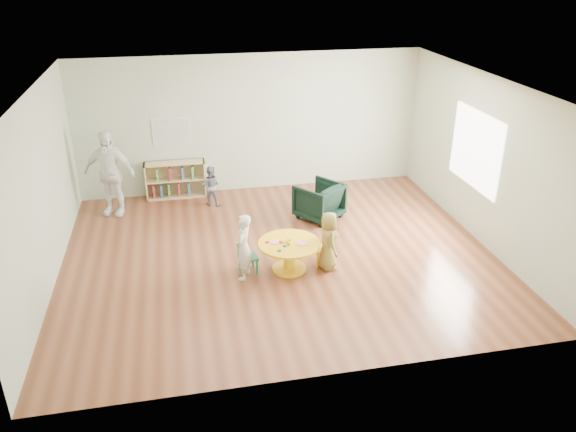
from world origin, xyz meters
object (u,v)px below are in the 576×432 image
at_px(activity_table, 289,251).
at_px(child_left, 244,247).
at_px(kid_chair_left, 246,257).
at_px(toddler, 211,186).
at_px(adult_caretaker, 109,173).
at_px(armchair, 319,201).
at_px(bookshelf, 175,180).
at_px(kid_chair_right, 328,248).
at_px(child_right, 328,241).

xyz_separation_m(activity_table, child_left, (-0.72, -0.08, 0.19)).
height_order(kid_chair_left, child_left, child_left).
relative_size(toddler, adult_caretaker, 0.49).
distance_m(armchair, toddler, 2.18).
bearing_deg(bookshelf, kid_chair_right, -55.11).
bearing_deg(armchair, bookshelf, -67.91).
xyz_separation_m(activity_table, child_right, (0.61, -0.06, 0.15)).
height_order(armchair, child_left, child_left).
bearing_deg(child_left, adult_caretaker, -119.74).
xyz_separation_m(armchair, toddler, (-1.93, 1.02, 0.06)).
distance_m(toddler, adult_caretaker, 1.91).
xyz_separation_m(armchair, child_right, (-0.33, -1.84, 0.14)).
xyz_separation_m(kid_chair_right, armchair, (0.30, 1.73, 0.06)).
relative_size(kid_chair_right, toddler, 0.66).
relative_size(kid_chair_left, child_left, 0.49).
relative_size(kid_chair_right, bookshelf, 0.44).
distance_m(activity_table, kid_chair_left, 0.68).
bearing_deg(child_left, kid_chair_left, -173.34).
bearing_deg(toddler, kid_chair_right, 141.78).
height_order(kid_chair_right, toddler, toddler).
xyz_separation_m(activity_table, bookshelf, (-1.68, 3.37, 0.03)).
xyz_separation_m(activity_table, kid_chair_left, (-0.67, 0.07, -0.06)).
distance_m(activity_table, armchair, 2.01).
bearing_deg(bookshelf, armchair, -31.29).
bearing_deg(armchair, child_right, 43.29).
relative_size(kid_chair_left, kid_chair_right, 0.97).
distance_m(kid_chair_left, child_left, 0.30).
height_order(kid_chair_right, bookshelf, bookshelf).
height_order(kid_chair_left, kid_chair_right, kid_chair_right).
bearing_deg(activity_table, child_left, -173.40).
height_order(bookshelf, armchair, bookshelf).
bearing_deg(kid_chair_left, bookshelf, -171.02).
bearing_deg(adult_caretaker, activity_table, -26.21).
bearing_deg(toddler, adult_caretaker, 22.32).
height_order(kid_chair_left, armchair, armchair).
height_order(armchair, child_right, child_right).
distance_m(kid_chair_left, armchair, 2.36).
relative_size(bookshelf, child_right, 1.25).
xyz_separation_m(kid_chair_right, bookshelf, (-2.31, 3.32, 0.08)).
height_order(child_left, child_right, child_left).
distance_m(child_left, child_right, 1.33).
bearing_deg(child_right, bookshelf, 29.04).
xyz_separation_m(kid_chair_left, armchair, (1.61, 1.71, 0.07)).
bearing_deg(kid_chair_right, armchair, 8.03).
xyz_separation_m(kid_chair_left, toddler, (-0.32, 2.74, 0.13)).
bearing_deg(bookshelf, kid_chair_left, -73.15).
bearing_deg(kid_chair_right, bookshelf, 52.77).
height_order(bookshelf, child_left, child_left).
distance_m(kid_chair_right, bookshelf, 4.05).
height_order(child_left, adult_caretaker, adult_caretaker).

